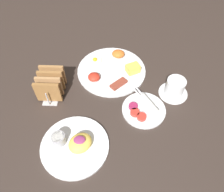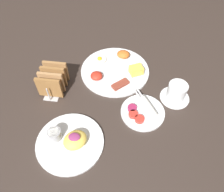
{
  "view_description": "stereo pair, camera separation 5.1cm",
  "coord_description": "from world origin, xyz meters",
  "px_view_note": "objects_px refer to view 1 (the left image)",
  "views": [
    {
      "loc": [
        0.09,
        -0.5,
        0.71
      ],
      "look_at": [
        0.06,
        0.04,
        0.03
      ],
      "focal_mm": 35.0,
      "sensor_mm": 36.0,
      "label": 1
    },
    {
      "loc": [
        0.14,
        -0.5,
        0.71
      ],
      "look_at": [
        0.06,
        0.04,
        0.03
      ],
      "focal_mm": 35.0,
      "sensor_mm": 36.0,
      "label": 2
    }
  ],
  "objects_px": {
    "plate_foreground": "(75,144)",
    "coffee_cup": "(175,88)",
    "toast_rack": "(51,84)",
    "plate_condiments": "(144,109)",
    "plate_breakfast": "(112,69)"
  },
  "relations": [
    {
      "from": "plate_foreground",
      "to": "toast_rack",
      "type": "bearing_deg",
      "value": 117.53
    },
    {
      "from": "plate_breakfast",
      "to": "coffee_cup",
      "type": "xyz_separation_m",
      "value": [
        0.26,
        -0.12,
        0.03
      ]
    },
    {
      "from": "plate_breakfast",
      "to": "coffee_cup",
      "type": "bearing_deg",
      "value": -25.26
    },
    {
      "from": "toast_rack",
      "to": "plate_foreground",
      "type": "bearing_deg",
      "value": -62.47
    },
    {
      "from": "plate_condiments",
      "to": "toast_rack",
      "type": "distance_m",
      "value": 0.39
    },
    {
      "from": "plate_breakfast",
      "to": "plate_condiments",
      "type": "distance_m",
      "value": 0.25
    },
    {
      "from": "plate_breakfast",
      "to": "toast_rack",
      "type": "distance_m",
      "value": 0.28
    },
    {
      "from": "plate_foreground",
      "to": "coffee_cup",
      "type": "height_order",
      "value": "coffee_cup"
    },
    {
      "from": "plate_foreground",
      "to": "toast_rack",
      "type": "distance_m",
      "value": 0.28
    },
    {
      "from": "toast_rack",
      "to": "plate_condiments",
      "type": "bearing_deg",
      "value": -12.28
    },
    {
      "from": "toast_rack",
      "to": "coffee_cup",
      "type": "relative_size",
      "value": 1.23
    },
    {
      "from": "plate_condiments",
      "to": "plate_breakfast",
      "type": "bearing_deg",
      "value": 121.73
    },
    {
      "from": "plate_foreground",
      "to": "coffee_cup",
      "type": "xyz_separation_m",
      "value": [
        0.38,
        0.26,
        0.02
      ]
    },
    {
      "from": "plate_breakfast",
      "to": "coffee_cup",
      "type": "relative_size",
      "value": 2.58
    },
    {
      "from": "plate_foreground",
      "to": "plate_breakfast",
      "type": "bearing_deg",
      "value": 72.84
    }
  ]
}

